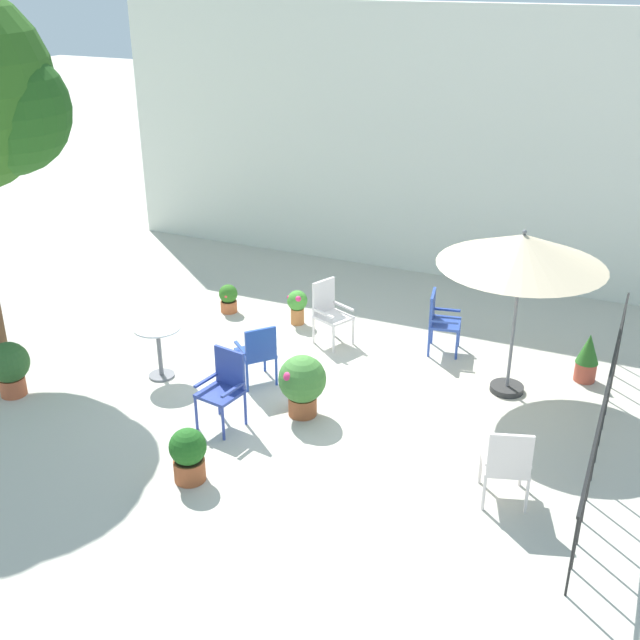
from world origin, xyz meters
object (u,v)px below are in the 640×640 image
(patio_chair_1, at_px, (440,318))
(potted_plant_2, at_px, (587,357))
(potted_plant_5, at_px, (188,454))
(cafe_table_0, at_px, (159,342))
(patio_chair_0, at_px, (507,462))
(potted_plant_0, at_px, (297,304))
(potted_plant_3, at_px, (302,382))
(patio_umbrella_0, at_px, (522,251))
(potted_plant_1, at_px, (228,298))
(patio_chair_2, at_px, (224,384))
(patio_chair_3, at_px, (258,351))
(patio_chair_4, at_px, (329,309))
(potted_plant_4, at_px, (9,366))

(patio_chair_1, bearing_deg, potted_plant_2, -1.38)
(potted_plant_5, bearing_deg, cafe_table_0, 131.68)
(cafe_table_0, height_order, patio_chair_0, patio_chair_0)
(potted_plant_0, relative_size, potted_plant_3, 0.69)
(patio_umbrella_0, bearing_deg, potted_plant_1, 171.05)
(patio_chair_2, distance_m, potted_plant_0, 3.01)
(cafe_table_0, distance_m, patio_chair_2, 1.56)
(patio_chair_3, distance_m, patio_chair_4, 1.60)
(patio_chair_3, height_order, potted_plant_1, patio_chair_3)
(patio_chair_1, relative_size, potted_plant_5, 1.43)
(potted_plant_0, bearing_deg, patio_chair_1, -0.22)
(patio_umbrella_0, xyz_separation_m, patio_chair_3, (-3.08, -1.16, -1.46))
(patio_chair_0, relative_size, potted_plant_0, 1.68)
(patio_umbrella_0, xyz_separation_m, potted_plant_0, (-3.43, 0.77, -1.62))
(potted_plant_4, bearing_deg, patio_chair_1, 36.49)
(potted_plant_2, bearing_deg, potted_plant_3, -143.01)
(patio_chair_2, bearing_deg, cafe_table_0, 154.42)
(cafe_table_0, bearing_deg, patio_umbrella_0, 19.14)
(patio_chair_1, bearing_deg, cafe_table_0, -144.65)
(patio_umbrella_0, height_order, potted_plant_0, patio_umbrella_0)
(patio_chair_0, height_order, potted_plant_5, patio_chair_0)
(patio_chair_0, relative_size, patio_chair_1, 1.03)
(patio_umbrella_0, distance_m, potted_plant_4, 6.64)
(patio_chair_3, xyz_separation_m, potted_plant_1, (-1.55, 1.89, -0.25))
(potted_plant_0, bearing_deg, patio_umbrella_0, -12.73)
(potted_plant_2, relative_size, potted_plant_3, 0.86)
(patio_umbrella_0, bearing_deg, patio_chair_3, -159.31)
(potted_plant_0, xyz_separation_m, potted_plant_1, (-1.20, -0.04, -0.08))
(patio_chair_0, relative_size, potted_plant_1, 1.99)
(potted_plant_2, bearing_deg, patio_umbrella_0, -141.37)
(cafe_table_0, relative_size, patio_chair_2, 0.77)
(patio_chair_1, height_order, patio_chair_3, patio_chair_1)
(potted_plant_2, height_order, potted_plant_4, potted_plant_4)
(patio_chair_0, height_order, patio_chair_4, patio_chair_4)
(potted_plant_2, xyz_separation_m, potted_plant_4, (-6.76, -3.43, 0.07))
(potted_plant_5, bearing_deg, potted_plant_0, 99.22)
(patio_chair_3, bearing_deg, patio_chair_0, -18.73)
(patio_umbrella_0, bearing_deg, potted_plant_0, 167.27)
(potted_plant_1, distance_m, potted_plant_5, 4.49)
(patio_chair_1, height_order, patio_chair_4, patio_chair_4)
(potted_plant_1, bearing_deg, potted_plant_3, -44.14)
(potted_plant_1, bearing_deg, patio_chair_2, -60.45)
(patio_umbrella_0, xyz_separation_m, potted_plant_5, (-2.76, -3.35, -1.62))
(patio_chair_1, height_order, potted_plant_0, patio_chair_1)
(patio_chair_4, height_order, potted_plant_2, patio_chair_4)
(patio_chair_4, bearing_deg, potted_plant_4, -135.28)
(potted_plant_2, bearing_deg, patio_chair_0, -98.28)
(patio_chair_3, bearing_deg, potted_plant_4, -150.87)
(patio_umbrella_0, distance_m, potted_plant_1, 4.99)
(potted_plant_0, height_order, potted_plant_5, potted_plant_5)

